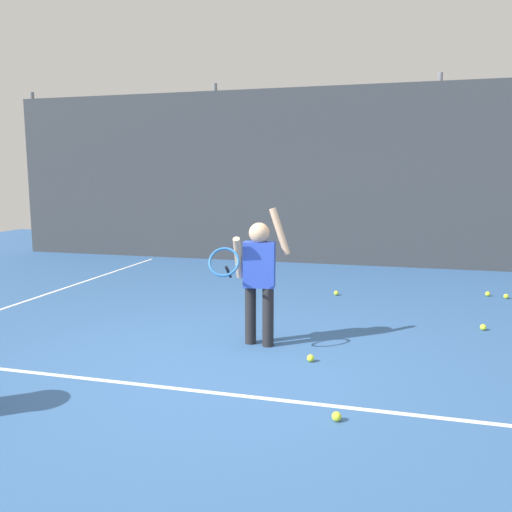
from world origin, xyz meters
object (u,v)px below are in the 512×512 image
Objects in this scene: tennis_ball_2 at (311,358)px; tennis_ball_4 at (337,416)px; tennis_ball_5 at (506,296)px; tennis_ball_0 at (336,293)px; tennis_ball_3 at (488,294)px; tennis_ball_6 at (483,327)px; tennis_player at (258,272)px.

tennis_ball_4 is at bearing -72.10° from tennis_ball_2.
tennis_ball_2 and tennis_ball_5 have the same top height.
tennis_ball_2 is 1.00× the size of tennis_ball_5.
tennis_ball_0 and tennis_ball_3 have the same top height.
tennis_ball_3 is 1.80m from tennis_ball_6.
tennis_player is at bearing -153.23° from tennis_ball_6.
tennis_ball_2 is (0.08, -2.74, 0.00)m from tennis_ball_0.
tennis_ball_0 is at bearing -166.38° from tennis_ball_3.
tennis_ball_2 is 2.19m from tennis_ball_6.
tennis_ball_6 is (2.22, 1.12, -0.69)m from tennis_player.
tennis_player is 2.58m from tennis_ball_6.
tennis_ball_5 is at bearing 72.66° from tennis_ball_6.
tennis_ball_3 is (2.03, 0.49, 0.00)m from tennis_ball_0.
tennis_ball_2 is 3.77m from tennis_ball_3.
tennis_ball_3 is at bearing 58.92° from tennis_ball_2.
tennis_player is 20.46× the size of tennis_ball_4.
tennis_ball_6 is at bearing 63.38° from tennis_ball_4.
tennis_ball_5 is 1.00× the size of tennis_ball_6.
tennis_ball_6 is (1.64, 1.45, 0.00)m from tennis_ball_2.
tennis_ball_0 is 2.74m from tennis_ball_2.
tennis_player is 20.46× the size of tennis_ball_5.
tennis_ball_6 is at bearing -36.69° from tennis_ball_0.
tennis_ball_6 is at bearing -107.34° from tennis_ball_5.
tennis_player is 3.97m from tennis_ball_5.
tennis_ball_3 is 1.00× the size of tennis_ball_4.
tennis_ball_2 and tennis_ball_3 have the same top height.
tennis_ball_0 and tennis_ball_2 have the same top height.
tennis_ball_2 is 1.00× the size of tennis_ball_6.
tennis_ball_5 is at bearing 37.80° from tennis_player.
tennis_ball_2 is at bearing -124.63° from tennis_ball_5.
tennis_ball_5 is (2.16, 3.13, 0.00)m from tennis_ball_2.
tennis_ball_2 and tennis_ball_6 have the same top height.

